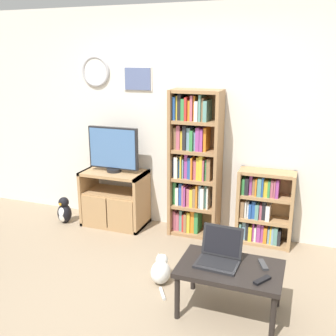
# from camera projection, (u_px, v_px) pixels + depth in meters

# --- Properties ---
(ground_plane) EXTENTS (18.00, 18.00, 0.00)m
(ground_plane) POSITION_uv_depth(u_px,v_px,m) (124.00, 309.00, 3.30)
(ground_plane) COLOR gray
(wall_back) EXTENTS (7.02, 0.09, 2.60)m
(wall_back) POSITION_uv_depth(u_px,v_px,m) (189.00, 122.00, 4.57)
(wall_back) COLOR silver
(wall_back) RESTS_ON ground_plane
(tv_stand) EXTENTS (0.77, 0.45, 0.69)m
(tv_stand) POSITION_uv_depth(u_px,v_px,m) (114.00, 198.00, 4.86)
(tv_stand) COLOR tan
(tv_stand) RESTS_ON ground_plane
(television) EXTENTS (0.63, 0.18, 0.55)m
(television) POSITION_uv_depth(u_px,v_px,m) (113.00, 150.00, 4.69)
(television) COLOR black
(television) RESTS_ON tv_stand
(bookshelf_tall) EXTENTS (0.57, 0.32, 1.69)m
(bookshelf_tall) POSITION_uv_depth(u_px,v_px,m) (194.00, 164.00, 4.49)
(bookshelf_tall) COLOR #9E754C
(bookshelf_tall) RESTS_ON ground_plane
(bookshelf_short) EXTENTS (0.60, 0.27, 0.85)m
(bookshelf_short) POSITION_uv_depth(u_px,v_px,m) (262.00, 209.00, 4.37)
(bookshelf_short) COLOR tan
(bookshelf_short) RESTS_ON ground_plane
(coffee_table) EXTENTS (0.83, 0.53, 0.42)m
(coffee_table) POSITION_uv_depth(u_px,v_px,m) (230.00, 272.00, 3.16)
(coffee_table) COLOR black
(coffee_table) RESTS_ON ground_plane
(laptop) EXTENTS (0.35, 0.32, 0.28)m
(laptop) POSITION_uv_depth(u_px,v_px,m) (219.00, 254.00, 3.20)
(laptop) COLOR #232326
(laptop) RESTS_ON coffee_table
(remote_near_laptop) EXTENTS (0.12, 0.16, 0.02)m
(remote_near_laptop) POSITION_uv_depth(u_px,v_px,m) (262.00, 280.00, 2.94)
(remote_near_laptop) COLOR black
(remote_near_laptop) RESTS_ON coffee_table
(remote_far_from_laptop) EXTENTS (0.10, 0.16, 0.02)m
(remote_far_from_laptop) POSITION_uv_depth(u_px,v_px,m) (263.00, 265.00, 3.16)
(remote_far_from_laptop) COLOR #38383A
(remote_far_from_laptop) RESTS_ON coffee_table
(cat) EXTENTS (0.26, 0.40, 0.27)m
(cat) POSITION_uv_depth(u_px,v_px,m) (161.00, 270.00, 3.66)
(cat) COLOR white
(cat) RESTS_ON ground_plane
(penguin_figurine) EXTENTS (0.18, 0.16, 0.34)m
(penguin_figurine) POSITION_uv_depth(u_px,v_px,m) (64.00, 211.00, 4.96)
(penguin_figurine) COLOR black
(penguin_figurine) RESTS_ON ground_plane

